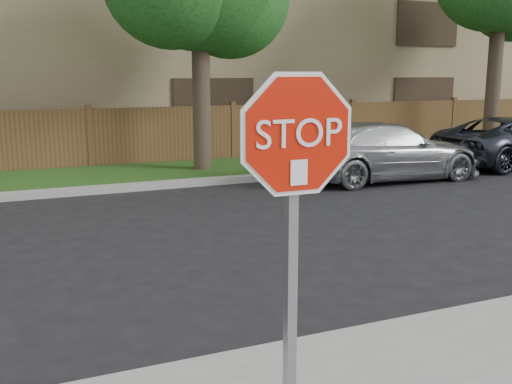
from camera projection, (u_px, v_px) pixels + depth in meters
name	position (u px, v px, depth m)	size (l,w,h in m)	color
ground	(282.00, 350.00, 5.49)	(90.00, 90.00, 0.00)	black
far_curb	(115.00, 188.00, 12.80)	(70.00, 0.30, 0.15)	gray
grass_strip	(102.00, 177.00, 14.28)	(70.00, 3.00, 0.12)	#1E4714
fence	(90.00, 139.00, 15.57)	(70.00, 0.12, 1.60)	#4D371B
apartment_building	(61.00, 42.00, 20.07)	(35.20, 9.20, 7.20)	#8B7E56
stop_sign	(295.00, 188.00, 3.54)	(1.01, 0.13, 2.55)	gray
sedan_right	(385.00, 151.00, 14.10)	(1.93, 4.75, 1.38)	#A3A7AA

